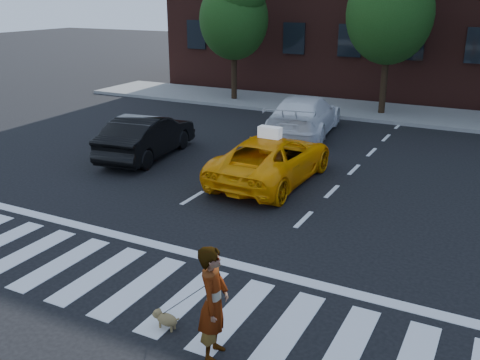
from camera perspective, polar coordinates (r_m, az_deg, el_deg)
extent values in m
plane|color=black|center=(10.44, -10.60, -11.15)|extent=(120.00, 120.00, 0.00)
cube|color=silver|center=(10.43, -10.60, -11.12)|extent=(13.00, 2.40, 0.01)
cube|color=silver|center=(11.56, -5.75, -7.67)|extent=(12.00, 0.30, 0.01)
cube|color=slate|center=(25.67, 13.97, 7.14)|extent=(30.00, 4.00, 0.15)
cylinder|color=black|center=(27.39, -0.64, 11.73)|extent=(0.28, 0.28, 3.25)
ellipsoid|color=#16360E|center=(27.18, -0.66, 16.76)|extent=(3.38, 3.38, 3.89)
sphere|color=#16360E|center=(27.54, -1.09, 18.55)|extent=(2.34, 2.34, 2.34)
cylinder|color=black|center=(24.79, 15.14, 10.63)|extent=(0.28, 0.28, 3.55)
ellipsoid|color=#16360E|center=(24.56, 15.70, 16.68)|extent=(3.69, 3.69, 4.25)
imported|color=#FF9E05|center=(15.59, 3.46, 2.28)|extent=(2.34, 4.92, 1.35)
imported|color=black|center=(18.19, -9.88, 4.65)|extent=(2.07, 4.53, 1.44)
imported|color=white|center=(20.99, 6.88, 6.87)|extent=(2.85, 5.52, 1.53)
imported|color=#999999|center=(8.08, -2.83, -12.99)|extent=(0.59, 0.76, 1.83)
ellipsoid|color=olive|center=(9.14, -7.79, -14.55)|extent=(0.38, 0.20, 0.21)
sphere|color=olive|center=(9.20, -8.79, -13.93)|extent=(0.16, 0.16, 0.16)
sphere|color=olive|center=(9.25, -9.12, -13.96)|extent=(0.08, 0.08, 0.07)
cylinder|color=olive|center=(9.02, -6.79, -14.58)|extent=(0.11, 0.03, 0.09)
sphere|color=olive|center=(9.21, -8.62, -13.53)|extent=(0.06, 0.06, 0.06)
sphere|color=olive|center=(9.14, -9.00, -13.83)|extent=(0.06, 0.06, 0.06)
cylinder|color=olive|center=(9.23, -8.52, -15.09)|extent=(0.04, 0.04, 0.10)
cylinder|color=olive|center=(9.29, -8.17, -14.81)|extent=(0.04, 0.04, 0.10)
cylinder|color=olive|center=(9.12, -7.32, -15.49)|extent=(0.04, 0.04, 0.10)
cylinder|color=olive|center=(9.18, -6.98, -15.21)|extent=(0.04, 0.04, 0.10)
cube|color=white|center=(15.19, 3.21, 5.11)|extent=(0.66, 0.29, 0.32)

